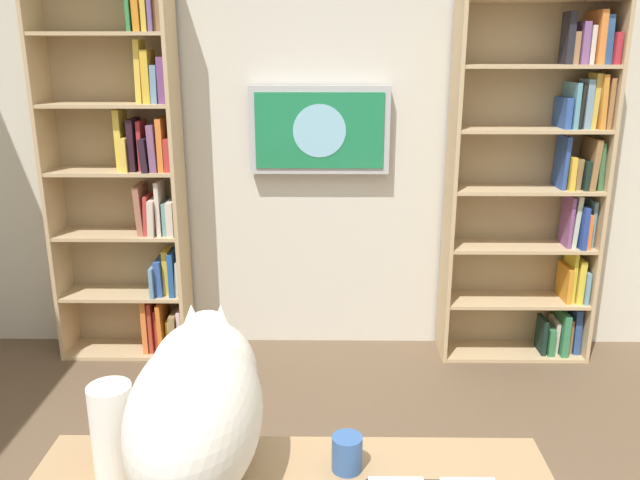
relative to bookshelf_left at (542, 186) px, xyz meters
The scene contains 7 objects.
wall_back 1.32m from the bookshelf_left, ahead, with size 4.52×0.06×2.70m, color silver.
bookshelf_left is the anchor object (origin of this frame).
bookshelf_right 2.35m from the bookshelf_left, ahead, with size 0.75×0.28×2.24m.
wall_mounted_tv 1.31m from the bookshelf_left, ahead, with size 0.80×0.07×0.50m.
cat 2.68m from the bookshelf_left, 54.60° to the left, with size 0.33×0.71×0.40m.
paper_towel_roll 2.82m from the bookshelf_left, 51.09° to the left, with size 0.11×0.11×0.25m, color white.
coffee_mug 2.48m from the bookshelf_left, 61.54° to the left, with size 0.08×0.08×0.10m, color #335999.
Camera 1 is at (-0.05, 1.54, 1.78)m, focal length 35.92 mm.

